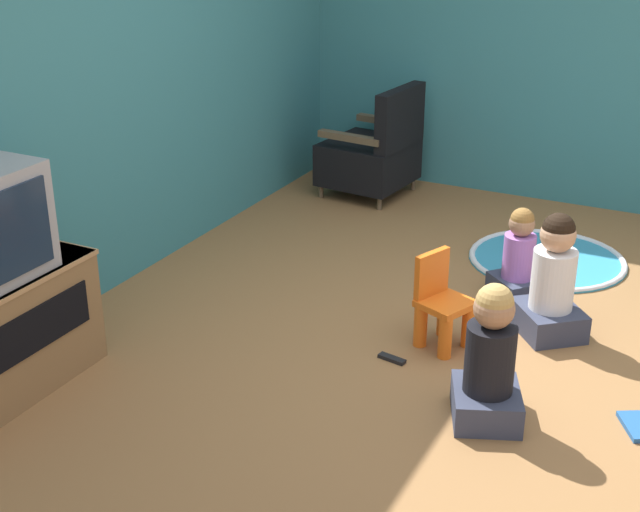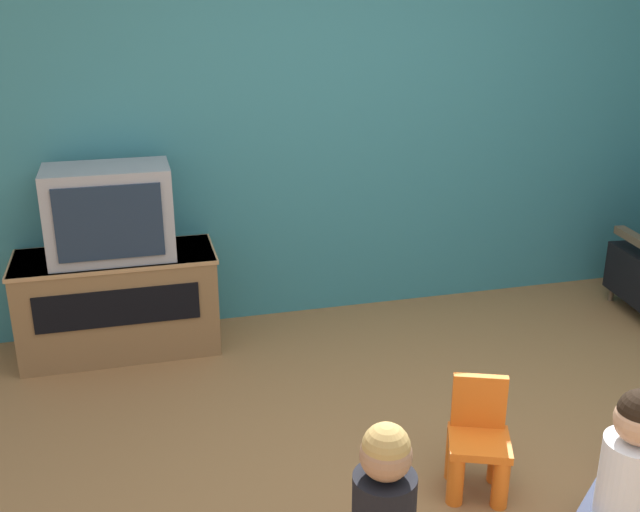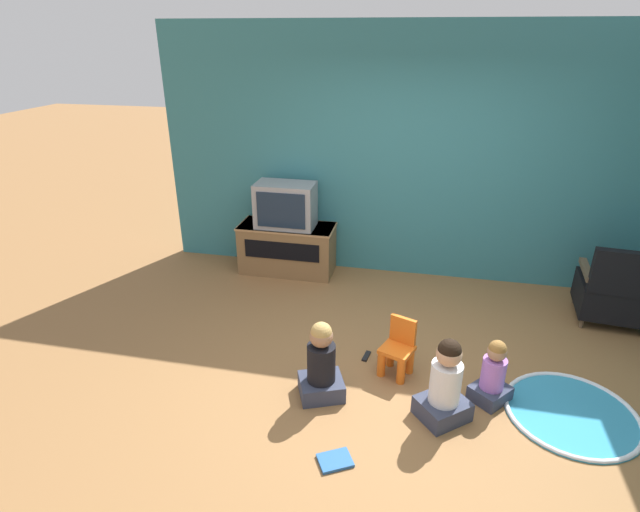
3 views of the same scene
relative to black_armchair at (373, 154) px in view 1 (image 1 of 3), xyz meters
The scene contains 9 objects.
ground_plane 2.52m from the black_armchair, 145.72° to the right, with size 30.00×30.00×0.00m, color olive.
wall_back 2.60m from the black_armchair, 160.84° to the left, with size 5.67×0.12×2.85m.
black_armchair is the anchor object (origin of this frame).
yellow_kid_chair 2.44m from the black_armchair, 147.66° to the right, with size 0.33×0.32×0.51m.
play_mat 1.72m from the black_armchair, 113.83° to the right, with size 1.01×1.01×0.04m.
child_watching_left 3.15m from the black_armchair, 146.72° to the right, with size 0.44×0.41×0.68m.
child_watching_center 1.98m from the black_armchair, 130.79° to the right, with size 0.37×0.38×0.56m.
child_watching_right 2.45m from the black_armchair, 133.16° to the right, with size 0.47×0.47×0.70m.
remote_control 2.62m from the black_armchair, 154.01° to the right, with size 0.07×0.16×0.02m.
Camera 1 is at (-4.03, -1.22, 2.32)m, focal length 50.00 mm.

